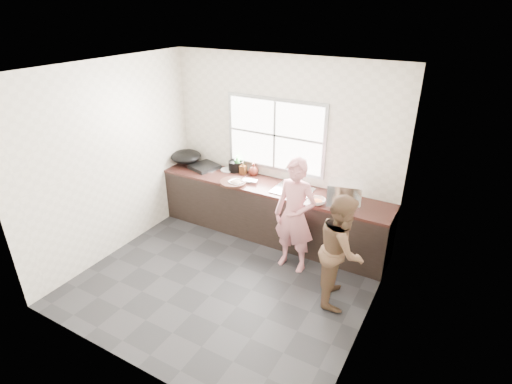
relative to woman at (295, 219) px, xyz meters
The scene contains 30 objects.
floor 1.23m from the woman, 130.86° to the right, with size 3.60×3.20×0.01m, color #262628.
ceiling 2.19m from the woman, 130.86° to the right, with size 3.60×3.20×0.01m, color silver.
wall_back 1.24m from the woman, 126.32° to the left, with size 3.60×0.01×2.70m, color beige.
wall_left 2.62m from the woman, 163.20° to the right, with size 0.01×3.20×2.70m, color beige.
wall_right 1.51m from the woman, 32.28° to the right, with size 0.01×3.20×2.70m, color beige.
wall_front 2.50m from the woman, 105.23° to the right, with size 3.60×0.01×2.70m, color beige.
cabinet 0.91m from the woman, 139.09° to the left, with size 3.60×0.62×0.82m, color black.
countertop 0.85m from the woman, 139.09° to the left, with size 3.60×0.64×0.04m, color #341A15.
sink 0.64m from the woman, 117.51° to the left, with size 0.55×0.45×0.02m, color silver.
faucet 0.85m from the woman, 110.93° to the left, with size 0.02×0.02×0.30m, color silver.
window_frame 1.39m from the woman, 130.87° to the left, with size 1.60×0.05×1.10m, color #9EA0A5.
window_glazing 1.37m from the woman, 131.72° to the left, with size 1.50×0.01×1.00m, color white.
woman is the anchor object (origin of this frame).
person_side 0.82m from the woman, 23.40° to the right, with size 0.68×0.53×1.40m, color brown.
cutting_board 1.23m from the woman, 163.74° to the left, with size 0.40×0.40×0.04m, color black.
cleaver 1.10m from the woman, 152.93° to the left, with size 0.22×0.11×0.01m, color #B5B9BD.
bowl_mince 1.18m from the woman, 162.98° to the left, with size 0.22×0.22×0.05m, color white.
bowl_crabs 0.41m from the woman, 64.05° to the left, with size 0.18×0.18×0.06m, color silver.
bowl_held 0.60m from the woman, 118.93° to the left, with size 0.17×0.17×0.05m, color silver.
black_pot 1.62m from the woman, 150.89° to the left, with size 0.23×0.23×0.16m, color black.
plate_food 1.71m from the woman, 154.24° to the left, with size 0.22×0.22×0.02m, color silver.
bottle_green 1.58m from the woman, 150.90° to the left, with size 0.11×0.11×0.29m, color #27772E.
bottle_brown_tall 1.45m from the woman, 149.34° to the left, with size 0.09×0.09×0.19m, color #4A2912.
bottle_brown_short 1.34m from the woman, 143.90° to the left, with size 0.14×0.14×0.18m, color #511D14.
glass_jar 1.60m from the woman, 151.77° to the left, with size 0.08×0.08×0.11m, color silver.
burner 2.01m from the woman, 161.98° to the left, with size 0.40×0.40×0.06m, color black.
wok 2.35m from the woman, 165.26° to the left, with size 0.50×0.50×0.19m, color black.
dish_rack 0.75m from the woman, 44.16° to the left, with size 0.44×0.31×0.33m, color white.
pot_lid_left 1.93m from the woman, 162.16° to the left, with size 0.28×0.28×0.01m, color silver.
pot_lid_right 1.93m from the woman, 159.33° to the left, with size 0.26×0.26×0.01m, color #B1B2B8.
Camera 1 is at (2.45, -3.50, 3.34)m, focal length 28.00 mm.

